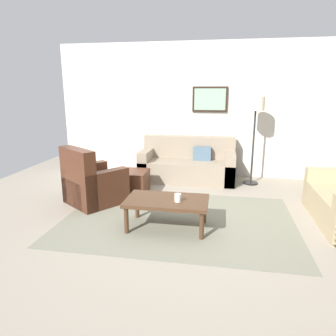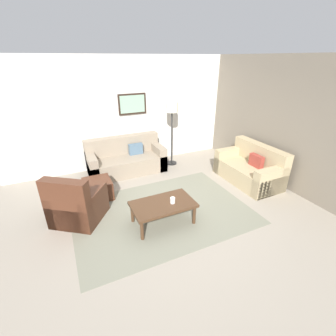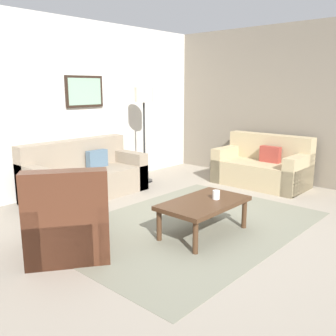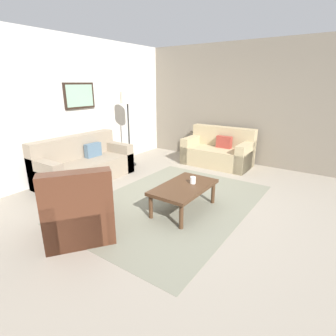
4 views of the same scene
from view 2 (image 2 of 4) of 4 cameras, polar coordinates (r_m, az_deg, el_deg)
name	(u,v)px [view 2 (image 2 of 4)]	position (r m, az deg, el deg)	size (l,w,h in m)	color
ground_plane	(162,212)	(4.67, -1.40, -10.56)	(8.00, 8.00, 0.00)	gray
rear_partition	(121,114)	(6.40, -11.24, 12.73)	(6.00, 0.12, 2.80)	silver
stone_feature_panel	(287,124)	(5.85, 26.82, 9.38)	(0.12, 5.20, 2.80)	slate
area_rug	(162,212)	(4.67, -1.40, -10.52)	(3.30, 2.32, 0.01)	slate
couch_main	(126,160)	(6.26, -10.15, 1.93)	(1.92, 0.86, 0.88)	gray
couch_loveseat	(251,169)	(5.99, 19.39, -0.24)	(0.86, 1.56, 0.88)	tan
armchair_leather	(76,207)	(4.58, -21.23, -8.70)	(1.12, 1.12, 0.95)	#4C2819
ottoman	(98,189)	(5.23, -16.53, -4.86)	(0.56, 0.56, 0.40)	#4C2819
coffee_table	(163,206)	(4.21, -1.21, -9.06)	(1.10, 0.64, 0.41)	#472D1C
cup	(173,200)	(4.16, 1.12, -7.79)	(0.09, 0.09, 0.11)	white
lamp_standing	(172,114)	(6.25, 0.96, 12.99)	(0.32, 0.32, 1.71)	black
framed_artwork	(132,104)	(6.35, -8.60, 15.01)	(0.73, 0.04, 0.52)	black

